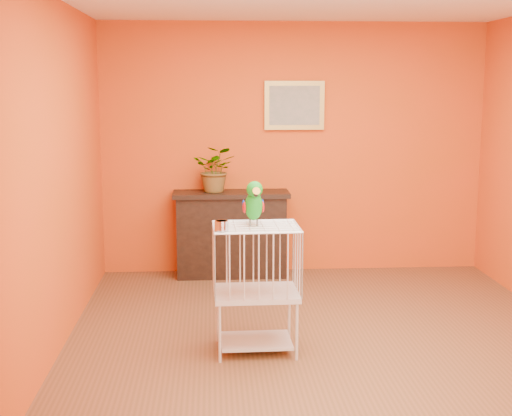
{
  "coord_description": "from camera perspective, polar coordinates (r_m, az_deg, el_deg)",
  "views": [
    {
      "loc": [
        -0.86,
        -5.16,
        1.96
      ],
      "look_at": [
        -0.55,
        -0.11,
        1.08
      ],
      "focal_mm": 50.0,
      "sensor_mm": 36.0,
      "label": 1
    }
  ],
  "objects": [
    {
      "name": "potted_plant",
      "position": [
        7.25,
        -3.24,
        2.71
      ],
      "size": [
        0.52,
        0.55,
        0.37
      ],
      "primitive_type": "imported",
      "rotation": [
        0.0,
        0.0,
        -0.23
      ],
      "color": "#26722D",
      "rests_on": "console_cabinet"
    },
    {
      "name": "ground",
      "position": [
        5.59,
        5.61,
        -10.75
      ],
      "size": [
        4.5,
        4.5,
        0.0
      ],
      "primitive_type": "plane",
      "color": "brown",
      "rests_on": "ground"
    },
    {
      "name": "room_shell",
      "position": [
        5.25,
        5.9,
        5.67
      ],
      "size": [
        4.5,
        4.5,
        4.5
      ],
      "color": "#D64514",
      "rests_on": "ground"
    },
    {
      "name": "feed_cup",
      "position": [
        4.98,
        -2.78,
        -1.41
      ],
      "size": [
        0.1,
        0.1,
        0.07
      ],
      "primitive_type": "cylinder",
      "color": "silver",
      "rests_on": "birdcage"
    },
    {
      "name": "framed_picture",
      "position": [
        7.43,
        3.09,
        8.2
      ],
      "size": [
        0.62,
        0.04,
        0.5
      ],
      "color": "#B2943F",
      "rests_on": "room_shell"
    },
    {
      "name": "console_cabinet",
      "position": [
        7.36,
        -2.0,
        -2.08
      ],
      "size": [
        1.19,
        0.43,
        0.88
      ],
      "color": "black",
      "rests_on": "ground"
    },
    {
      "name": "parrot",
      "position": [
        5.14,
        -0.18,
        0.42
      ],
      "size": [
        0.17,
        0.3,
        0.33
      ],
      "rotation": [
        0.0,
        0.0,
        0.11
      ],
      "color": "#59544C",
      "rests_on": "birdcage"
    },
    {
      "name": "birdcage",
      "position": [
        5.27,
        -0.0,
        -6.32
      ],
      "size": [
        0.62,
        0.48,
        0.95
      ],
      "rotation": [
        0.0,
        0.0,
        0.02
      ],
      "color": "beige",
      "rests_on": "ground"
    }
  ]
}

